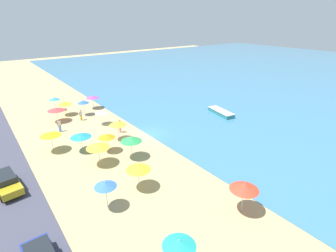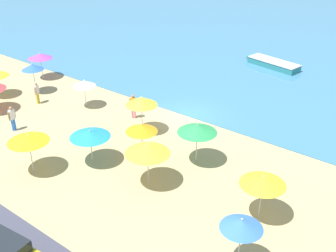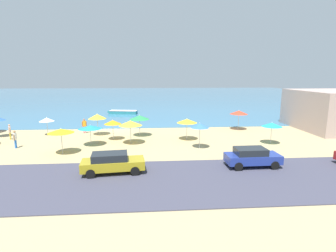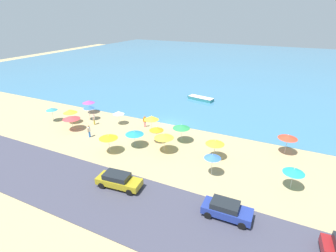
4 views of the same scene
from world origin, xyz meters
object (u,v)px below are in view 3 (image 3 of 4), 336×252
at_px(beach_umbrella_4, 200,126).
at_px(bather_2, 84,125).
at_px(beach_umbrella_14, 113,122).
at_px(parked_car_0, 252,157).
at_px(beach_umbrella_11, 90,127).
at_px(bather_0, 10,131).
at_px(parked_car_1, 112,162).
at_px(skiff_nearshore, 123,112).
at_px(bather_1, 15,138).
at_px(beach_umbrella_7, 239,112).
at_px(beach_umbrella_8, 97,116).
at_px(beach_umbrella_2, 130,123).
at_px(beach_umbrella_9, 139,117).
at_px(beach_umbrella_10, 187,121).
at_px(beach_umbrella_5, 272,125).
at_px(beach_umbrella_12, 47,120).
at_px(beach_umbrella_0, 61,131).

relative_size(beach_umbrella_4, bather_2, 1.42).
xyz_separation_m(beach_umbrella_14, parked_car_0, (11.80, -9.67, -1.13)).
height_order(beach_umbrella_11, bather_0, beach_umbrella_11).
height_order(beach_umbrella_14, parked_car_1, beach_umbrella_14).
relative_size(bather_0, skiff_nearshore, 0.31).
bearing_deg(bather_1, beach_umbrella_7, 15.67).
bearing_deg(beach_umbrella_4, beach_umbrella_8, 149.02).
xyz_separation_m(beach_umbrella_2, skiff_nearshore, (-2.76, 21.31, -1.82)).
xyz_separation_m(parked_car_0, skiff_nearshore, (-12.52, 29.10, -0.47)).
bearing_deg(beach_umbrella_9, beach_umbrella_10, -23.28).
height_order(beach_umbrella_5, beach_umbrella_10, beach_umbrella_10).
bearing_deg(beach_umbrella_4, beach_umbrella_14, 154.91).
distance_m(beach_umbrella_10, beach_umbrella_14, 8.08).
relative_size(beach_umbrella_12, skiff_nearshore, 0.40).
relative_size(beach_umbrella_2, beach_umbrella_4, 0.98).
distance_m(beach_umbrella_4, bather_1, 17.95).
relative_size(beach_umbrella_11, beach_umbrella_14, 1.03).
height_order(bather_2, skiff_nearshore, bather_2).
relative_size(beach_umbrella_2, beach_umbrella_8, 0.97).
relative_size(beach_umbrella_0, beach_umbrella_7, 0.92).
xyz_separation_m(beach_umbrella_7, beach_umbrella_8, (-17.61, -1.78, -0.04)).
distance_m(bather_1, bather_2, 8.11).
distance_m(beach_umbrella_10, skiff_nearshore, 22.05).
distance_m(bather_0, skiff_nearshore, 21.29).
bearing_deg(beach_umbrella_8, beach_umbrella_11, -88.01).
bearing_deg(beach_umbrella_7, parked_car_1, -134.69).
bearing_deg(beach_umbrella_5, beach_umbrella_11, 177.70).
bearing_deg(beach_umbrella_2, beach_umbrella_4, -18.37).
height_order(beach_umbrella_9, bather_2, beach_umbrella_9).
height_order(beach_umbrella_9, parked_car_1, beach_umbrella_9).
distance_m(beach_umbrella_10, parked_car_0, 9.79).
xyz_separation_m(bather_1, parked_car_0, (20.85, -6.98, -0.14)).
height_order(beach_umbrella_4, beach_umbrella_8, beach_umbrella_8).
distance_m(beach_umbrella_4, parked_car_0, 6.47).
xyz_separation_m(beach_umbrella_2, beach_umbrella_8, (-4.14, 4.30, 0.06)).
height_order(beach_umbrella_11, bather_1, beach_umbrella_11).
relative_size(bather_1, bather_2, 0.97).
distance_m(parked_car_0, parked_car_1, 10.56).
bearing_deg(parked_car_1, beach_umbrella_14, 97.01).
relative_size(beach_umbrella_7, beach_umbrella_8, 1.00).
bearing_deg(beach_umbrella_14, beach_umbrella_5, -10.28).
xyz_separation_m(beach_umbrella_7, skiff_nearshore, (-16.23, 15.23, -1.92)).
bearing_deg(beach_umbrella_14, beach_umbrella_2, -42.58).
relative_size(beach_umbrella_4, parked_car_1, 0.55).
xyz_separation_m(beach_umbrella_9, bather_1, (-11.91, -4.20, -1.24)).
relative_size(beach_umbrella_10, parked_car_1, 0.52).
relative_size(beach_umbrella_5, bather_1, 1.32).
bearing_deg(beach_umbrella_5, beach_umbrella_8, 163.77).
xyz_separation_m(beach_umbrella_0, parked_car_1, (5.17, -5.26, -1.28)).
distance_m(beach_umbrella_7, beach_umbrella_14, 16.07).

